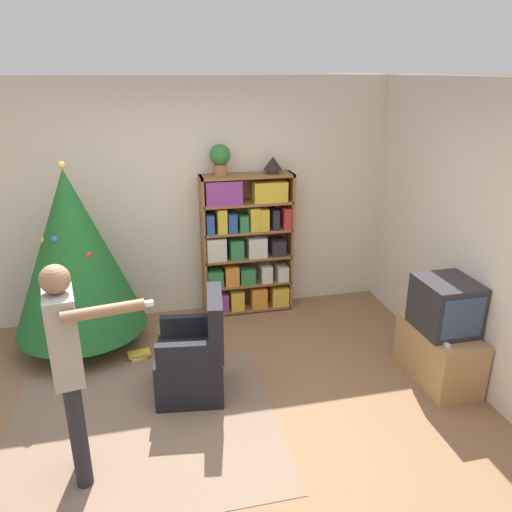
# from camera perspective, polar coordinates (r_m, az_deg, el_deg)

# --- Properties ---
(ground_plane) EXTENTS (14.00, 14.00, 0.00)m
(ground_plane) POSITION_cam_1_polar(r_m,az_deg,el_deg) (4.17, -5.13, -18.98)
(ground_plane) COLOR #846042
(wall_back) EXTENTS (8.00, 0.10, 2.60)m
(wall_back) POSITION_cam_1_polar(r_m,az_deg,el_deg) (5.55, -8.81, 6.24)
(wall_back) COLOR beige
(wall_back) RESTS_ON ground_plane
(wall_right) EXTENTS (0.10, 8.00, 2.60)m
(wall_right) POSITION_cam_1_polar(r_m,az_deg,el_deg) (4.44, 26.38, 0.67)
(wall_right) COLOR beige
(wall_right) RESTS_ON ground_plane
(area_rug) EXTENTS (2.09, 1.86, 0.01)m
(area_rug) POSITION_cam_1_polar(r_m,az_deg,el_deg) (4.24, -12.68, -18.60)
(area_rug) COLOR #7F6651
(area_rug) RESTS_ON ground_plane
(bookshelf) EXTENTS (1.02, 0.26, 1.60)m
(bookshelf) POSITION_cam_1_polar(r_m,az_deg,el_deg) (5.59, -1.09, 1.22)
(bookshelf) COLOR brown
(bookshelf) RESTS_ON ground_plane
(tv_stand) EXTENTS (0.44, 0.81, 0.50)m
(tv_stand) POSITION_cam_1_polar(r_m,az_deg,el_deg) (4.85, 20.13, -10.42)
(tv_stand) COLOR tan
(tv_stand) RESTS_ON ground_plane
(television) EXTENTS (0.46, 0.51, 0.46)m
(television) POSITION_cam_1_polar(r_m,az_deg,el_deg) (4.63, 20.87, -5.30)
(television) COLOR #28282D
(television) RESTS_ON tv_stand
(game_remote) EXTENTS (0.04, 0.12, 0.02)m
(game_remote) POSITION_cam_1_polar(r_m,az_deg,el_deg) (4.49, 20.78, -9.29)
(game_remote) COLOR white
(game_remote) RESTS_ON tv_stand
(christmas_tree) EXTENTS (1.27, 1.27, 1.88)m
(christmas_tree) POSITION_cam_1_polar(r_m,az_deg,el_deg) (5.07, -20.13, 0.41)
(christmas_tree) COLOR #4C3323
(christmas_tree) RESTS_ON ground_plane
(armchair) EXTENTS (0.64, 0.63, 0.92)m
(armchair) POSITION_cam_1_polar(r_m,az_deg,el_deg) (4.38, -7.04, -11.67)
(armchair) COLOR black
(armchair) RESTS_ON ground_plane
(standing_person) EXTENTS (0.68, 0.46, 1.57)m
(standing_person) POSITION_cam_1_polar(r_m,az_deg,el_deg) (3.43, -20.62, -10.97)
(standing_person) COLOR #232328
(standing_person) RESTS_ON ground_plane
(potted_plant) EXTENTS (0.22, 0.22, 0.33)m
(potted_plant) POSITION_cam_1_polar(r_m,az_deg,el_deg) (5.30, -4.13, 11.16)
(potted_plant) COLOR #935B38
(potted_plant) RESTS_ON bookshelf
(table_lamp) EXTENTS (0.20, 0.20, 0.18)m
(table_lamp) POSITION_cam_1_polar(r_m,az_deg,el_deg) (5.44, 1.94, 10.48)
(table_lamp) COLOR #473828
(table_lamp) RESTS_ON bookshelf
(book_pile_near_tree) EXTENTS (0.23, 0.16, 0.06)m
(book_pile_near_tree) POSITION_cam_1_polar(r_m,az_deg,el_deg) (5.11, -13.23, -10.92)
(book_pile_near_tree) COLOR beige
(book_pile_near_tree) RESTS_ON ground_plane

